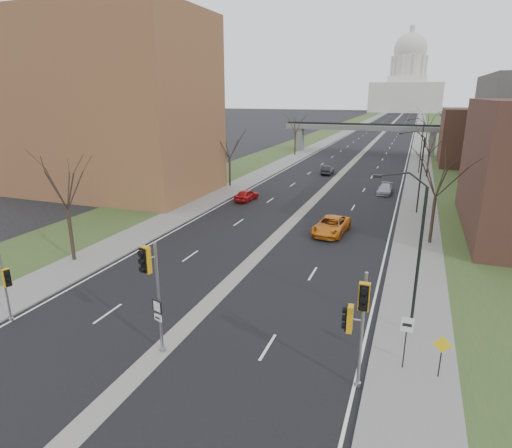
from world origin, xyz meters
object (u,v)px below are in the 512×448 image
Objects in this scene: car_right_near at (331,225)px; car_left_near at (247,195)px; speed_limit_sign at (406,333)px; car_right_mid at (385,189)px; car_left_far at (328,170)px; signal_pole_median at (152,280)px; signal_pole_left at (0,273)px; warning_sign at (442,351)px; signal_pole_right at (358,315)px.

car_left_near is at bearing 147.72° from car_right_near.
car_right_mid is at bearing 95.05° from speed_limit_sign.
car_left_far is at bearing 133.06° from car_right_mid.
signal_pole_median reaches higher than car_left_near.
signal_pole_left reaches higher than car_left_near.
signal_pole_left is 9.62m from signal_pole_median.
car_left_near is at bearing 121.59° from signal_pole_median.
warning_sign reaches higher than car_left_far.
car_left_near is at bearing 103.67° from signal_pole_left.
car_right_near is 19.27m from car_right_mid.
signal_pole_median reaches higher than car_right_near.
signal_pole_left is 19.11m from signal_pole_right.
car_right_mid is (-3.72, 38.21, -1.29)m from speed_limit_sign.
speed_limit_sign is at bearing 129.48° from car_left_near.
signal_pole_right is at bearing -85.22° from car_right_mid.
car_right_mid is at bearing 84.31° from signal_pole_left.
signal_pole_median is at bearing -96.23° from car_right_near.
signal_pole_right is at bearing 102.47° from car_left_far.
signal_pole_left is 1.13× the size of car_left_far.
signal_pole_right reaches higher than car_right_near.
signal_pole_median is 42.07m from car_right_mid.
signal_pole_right reaches higher than car_right_mid.
car_right_mid is (-1.71, 40.40, -2.97)m from signal_pole_right.
car_right_mid is (-5.27, 38.37, -0.84)m from warning_sign.
warning_sign is at bearing 30.04° from signal_pole_median.
signal_pole_median is at bearing -165.96° from speed_limit_sign.
warning_sign reaches higher than car_left_near.
car_left_far is at bearing 100.39° from signal_pole_right.
car_left_near is at bearing 117.16° from signal_pole_right.
car_left_far is 15.05m from car_right_mid.
signal_pole_median is at bearing -177.37° from signal_pole_right.
signal_pole_median is 2.80× the size of warning_sign.
signal_pole_median is 13.62m from warning_sign.
car_left_near is (-17.22, 30.66, -2.89)m from signal_pole_right.
signal_pole_left is 0.81× the size of signal_pole_median.
speed_limit_sign reaches higher than warning_sign.
signal_pole_right is at bearing 124.76° from car_left_near.
signal_pole_median is 1.06× the size of signal_pole_right.
signal_pole_median reaches higher than car_right_mid.
signal_pole_right is at bearing -144.82° from warning_sign.
signal_pole_right is 53.16m from car_left_far.
warning_sign reaches higher than car_right_mid.
car_left_near is (-19.23, 28.47, -1.22)m from speed_limit_sign.
signal_pole_median reaches higher than car_left_far.
car_right_near is at bearing 101.21° from signal_pole_right.
speed_limit_sign is at bearing 32.37° from signal_pole_median.
signal_pole_left is 1.80× the size of speed_limit_sign.
signal_pole_median is at bearing 92.13° from car_left_far.
warning_sign is 0.37× the size of car_right_near.
signal_pole_right reaches higher than car_left_far.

